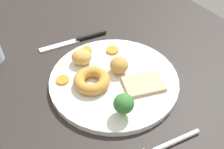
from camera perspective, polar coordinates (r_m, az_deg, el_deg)
The scene contains 12 objects.
dining_table at distance 52.91cm, azimuth 2.51°, elevation -5.59°, with size 120.00×84.00×3.60cm, color #2B2623.
dinner_plate at distance 53.11cm, azimuth -0.00°, elevation -1.33°, with size 28.06×28.06×1.40cm, color white.
meat_slice_main at distance 51.20cm, azimuth 7.41°, elevation -2.19°, with size 8.21×5.93×0.80cm, color tan.
yorkshire_pudding at distance 50.55cm, azimuth -4.76°, elevation -1.39°, with size 7.74×7.74×2.39cm, color #C68938.
roast_potato_left at distance 53.00cm, azimuth 1.66°, elevation 2.21°, with size 4.28×4.07×3.55cm, color #BC8C42.
roast_potato_right at distance 55.77cm, azimuth -7.16°, elevation 4.10°, with size 4.30×4.63×3.25cm, color tan.
carrot_coin_front at distance 59.43cm, azimuth 0.11°, elevation 5.75°, with size 3.00×3.00×0.64cm, color orange.
carrot_coin_back at distance 52.86cm, azimuth -11.52°, elevation -1.26°, with size 2.80×2.80×0.50cm, color orange.
carrot_coin_side at distance 59.74cm, azimuth -6.05°, elevation 5.70°, with size 2.61×2.61×0.65cm, color orange.
broccoli_floret at distance 44.00cm, azimuth 2.78°, elevation -6.93°, with size 3.84×3.84×4.89cm.
fork at distance 44.24cm, azimuth 11.21°, elevation -16.62°, with size 2.75×15.32×0.90cm.
knife at distance 65.94cm, azimuth -7.58°, elevation 8.28°, with size 2.54×18.55×1.20cm.
Camera 1 is at (-28.86, 19.03, 41.86)cm, focal length 38.87 mm.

